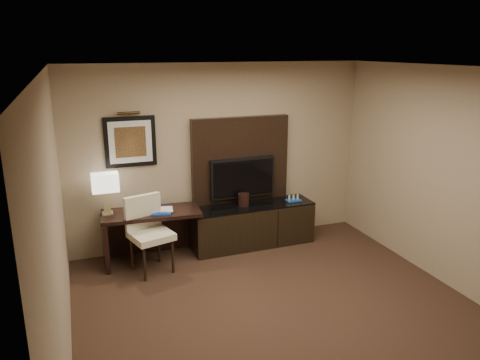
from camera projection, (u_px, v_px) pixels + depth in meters
name	position (u px, v px, depth m)	size (l,w,h in m)	color
floor	(292.00, 325.00, 5.07)	(4.50, 5.00, 0.01)	#332017
ceiling	(300.00, 70.00, 4.33)	(4.50, 5.00, 0.01)	silver
wall_back	(220.00, 155.00, 6.96)	(4.50, 0.01, 2.70)	tan
wall_left	(57.00, 237.00, 3.96)	(0.01, 5.00, 2.70)	tan
wall_right	(469.00, 186.00, 5.44)	(0.01, 5.00, 2.70)	tan
desk	(152.00, 236.00, 6.54)	(1.34, 0.58, 0.72)	black
credenza	(252.00, 225.00, 7.05)	(1.85, 0.51, 0.64)	black
tv_wall_panel	(240.00, 160.00, 7.02)	(1.50, 0.12, 1.30)	black
tv	(243.00, 178.00, 7.00)	(1.00, 0.08, 0.60)	black
artwork	(130.00, 142.00, 6.43)	(0.70, 0.04, 0.70)	black
picture_light	(129.00, 113.00, 6.28)	(0.04, 0.04, 0.30)	#3B2B13
desk_chair	(151.00, 235.00, 6.15)	(0.50, 0.58, 1.05)	#EEE9C6
table_lamp	(106.00, 194.00, 6.28)	(0.34, 0.19, 0.55)	tan
desk_phone	(134.00, 211.00, 6.34)	(0.19, 0.17, 0.10)	black
blue_folder	(161.00, 211.00, 6.44)	(0.26, 0.35, 0.02)	#1A41AE
book	(159.00, 203.00, 6.43)	(0.18, 0.02, 0.24)	#C5B29A
ice_bucket	(244.00, 200.00, 6.91)	(0.17, 0.17, 0.19)	black
minibar_tray	(293.00, 198.00, 7.14)	(0.23, 0.14, 0.08)	#184C9C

